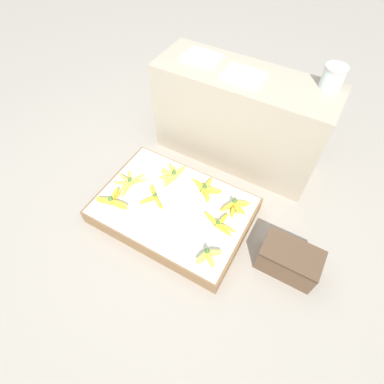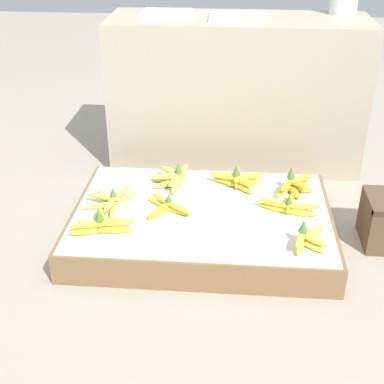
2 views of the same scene
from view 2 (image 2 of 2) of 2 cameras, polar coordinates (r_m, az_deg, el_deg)
ground_plane at (r=2.36m, az=1.05°, el=-4.71°), size 10.00×10.00×0.00m
display_platform at (r=2.32m, az=1.06°, el=-3.33°), size 1.10×0.77×0.13m
back_vendor_table at (r=2.92m, az=4.72°, el=10.54°), size 1.32×0.46×0.78m
banana_bunch_front_left at (r=2.16m, az=-9.65°, el=-3.33°), size 0.26×0.19×0.11m
banana_bunch_front_right at (r=2.09m, az=12.23°, el=-4.89°), size 0.14×0.17×0.11m
banana_bunch_middle_left at (r=2.33m, az=-8.60°, el=-0.90°), size 0.22×0.26×0.09m
banana_bunch_middle_midleft at (r=2.26m, az=-2.76°, el=-1.56°), size 0.22×0.21×0.08m
banana_bunch_middle_right at (r=2.30m, az=10.26°, el=-1.46°), size 0.26×0.16×0.09m
banana_bunch_back_midleft at (r=2.48m, az=-1.92°, el=1.55°), size 0.18×0.24×0.11m
banana_bunch_back_midright at (r=2.47m, az=4.89°, el=1.36°), size 0.26×0.22×0.11m
banana_bunch_back_right at (r=2.45m, az=10.85°, el=0.73°), size 0.19×0.18×0.11m
foam_tray_white at (r=2.79m, az=4.86°, el=18.11°), size 0.27×0.21×0.02m
foam_tray_dark at (r=2.88m, az=-2.72°, el=18.52°), size 0.25×0.20×0.02m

